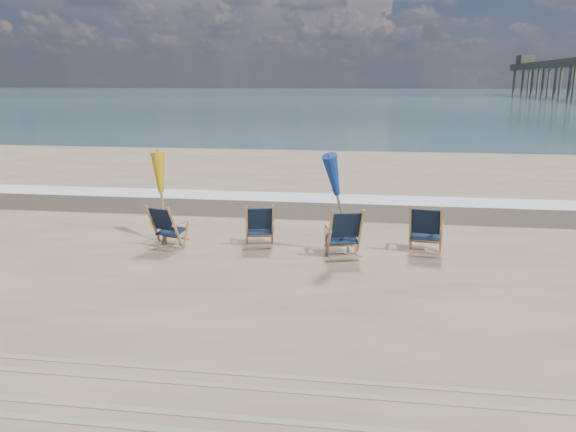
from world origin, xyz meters
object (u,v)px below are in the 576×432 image
(beach_chair_1, at_px, (273,226))
(beach_chair_2, at_px, (360,234))
(umbrella_blue, at_px, (341,174))
(beach_chair_0, at_px, (175,228))
(beach_chair_3, at_px, (441,231))
(umbrella_yellow, at_px, (161,177))

(beach_chair_1, distance_m, beach_chair_2, 1.90)
(beach_chair_1, bearing_deg, umbrella_blue, 154.91)
(beach_chair_1, bearing_deg, beach_chair_0, 1.51)
(beach_chair_2, distance_m, umbrella_blue, 1.23)
(beach_chair_3, distance_m, umbrella_blue, 2.29)
(beach_chair_2, xyz_separation_m, umbrella_yellow, (-4.23, 0.58, 0.91))
(beach_chair_0, bearing_deg, beach_chair_2, -164.51)
(beach_chair_3, relative_size, umbrella_blue, 0.49)
(beach_chair_1, xyz_separation_m, umbrella_blue, (1.41, -0.30, 1.18))
(umbrella_yellow, relative_size, umbrella_blue, 0.89)
(beach_chair_2, height_order, umbrella_blue, umbrella_blue)
(umbrella_yellow, distance_m, umbrella_blue, 3.84)
(beach_chair_2, height_order, beach_chair_3, beach_chair_3)
(umbrella_yellow, bearing_deg, beach_chair_3, -1.92)
(beach_chair_0, bearing_deg, umbrella_blue, -160.47)
(beach_chair_2, xyz_separation_m, umbrella_blue, (-0.41, 0.24, 1.13))
(beach_chair_1, xyz_separation_m, umbrella_yellow, (-2.41, 0.04, 0.96))
(umbrella_yellow, xyz_separation_m, umbrella_blue, (3.81, -0.34, 0.22))
(beach_chair_0, height_order, beach_chair_1, beach_chair_0)
(beach_chair_0, relative_size, beach_chair_1, 1.01)
(beach_chair_2, height_order, umbrella_yellow, umbrella_yellow)
(beach_chair_2, bearing_deg, beach_chair_1, -30.52)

